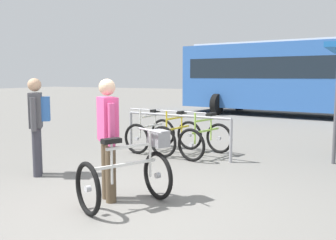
{
  "coord_description": "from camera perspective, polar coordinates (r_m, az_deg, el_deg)",
  "views": [
    {
      "loc": [
        2.63,
        -3.8,
        1.68
      ],
      "look_at": [
        -0.0,
        1.29,
        1.0
      ],
      "focal_mm": 39.97,
      "sensor_mm": 36.0,
      "label": 1
    }
  ],
  "objects": [
    {
      "name": "person_with_featured_bike",
      "position": [
        5.03,
        -9.17,
        -2.14
      ],
      "size": [
        0.44,
        0.37,
        1.64
      ],
      "color": "brown",
      "rests_on": "ground"
    },
    {
      "name": "featured_bicycle",
      "position": [
        4.89,
        -5.7,
        -7.88
      ],
      "size": [
        1.07,
        1.26,
        0.97
      ],
      "color": "black",
      "rests_on": "ground"
    },
    {
      "name": "racked_bike_lime",
      "position": [
        7.76,
        5.79,
        -3.0
      ],
      "size": [
        0.88,
        1.22,
        0.97
      ],
      "color": "black",
      "rests_on": "ground"
    },
    {
      "name": "racked_bike_yellow",
      "position": [
        8.1,
        1.37,
        -2.56
      ],
      "size": [
        0.81,
        1.18,
        0.97
      ],
      "color": "black",
      "rests_on": "ground"
    },
    {
      "name": "racked_bike_white",
      "position": [
        8.48,
        -2.68,
        -2.14
      ],
      "size": [
        0.76,
        1.15,
        0.97
      ],
      "color": "black",
      "rests_on": "ground"
    },
    {
      "name": "pedestrian_with_backpack",
      "position": [
        6.62,
        -19.32,
        -0.05
      ],
      "size": [
        0.47,
        0.47,
        1.64
      ],
      "color": "#383842",
      "rests_on": "ground"
    },
    {
      "name": "ground_plane",
      "position": [
        4.91,
        -7.08,
        -13.27
      ],
      "size": [
        80.0,
        80.0,
        0.0
      ],
      "primitive_type": "plane",
      "color": "slate"
    },
    {
      "name": "bike_rack_rail",
      "position": [
        7.85,
        1.35,
        -0.86
      ],
      "size": [
        2.5,
        0.29,
        0.88
      ],
      "color": "#99999E",
      "rests_on": "ground"
    },
    {
      "name": "bus_distant",
      "position": [
        16.38,
        19.82,
        6.58
      ],
      "size": [
        10.22,
        4.14,
        3.08
      ],
      "color": "#3366B7",
      "rests_on": "ground"
    }
  ]
}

